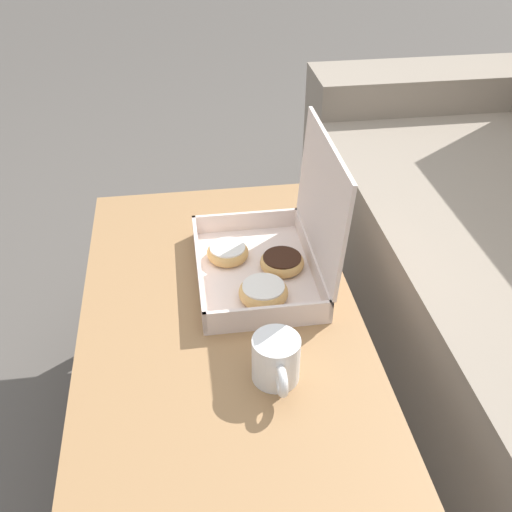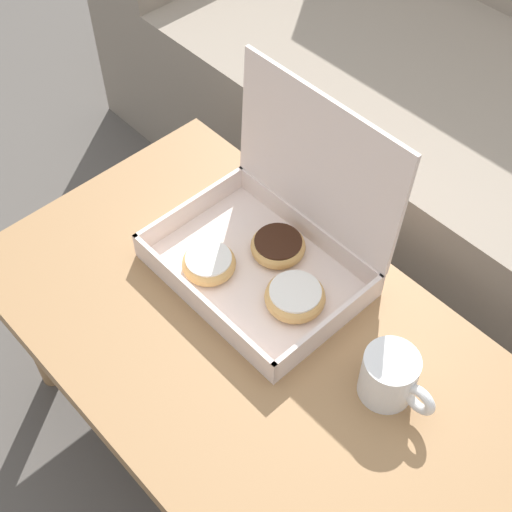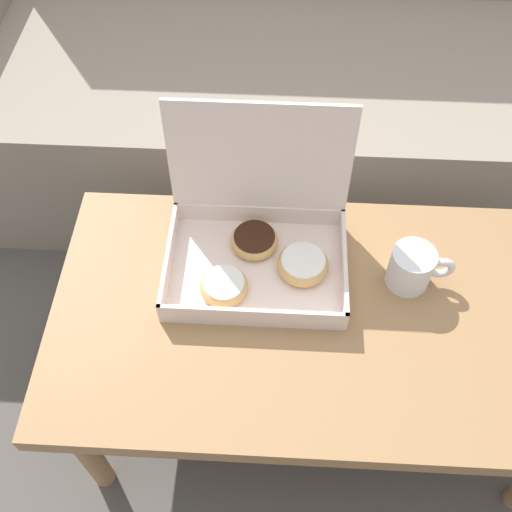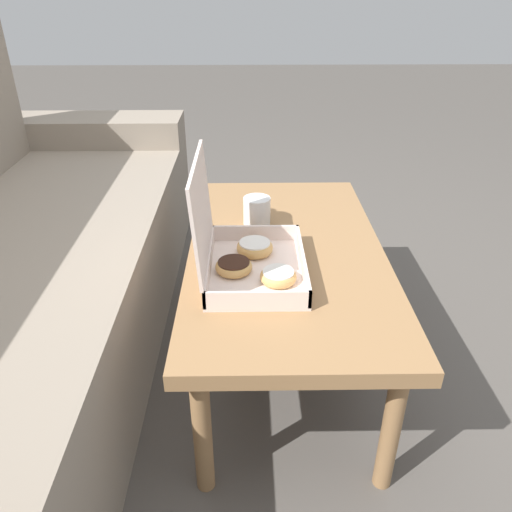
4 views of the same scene
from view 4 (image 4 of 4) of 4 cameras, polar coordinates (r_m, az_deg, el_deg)
ground_plane at (r=1.65m, az=1.13°, el=-11.70°), size 12.00×12.00×0.00m
coffee_table at (r=1.44m, az=3.42°, el=-0.66°), size 1.02×0.55×0.41m
pastry_box at (r=1.28m, az=-1.44°, el=0.40°), size 0.35×0.27×0.30m
coffee_mug at (r=1.54m, az=0.10°, el=5.23°), size 0.12×0.08×0.09m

